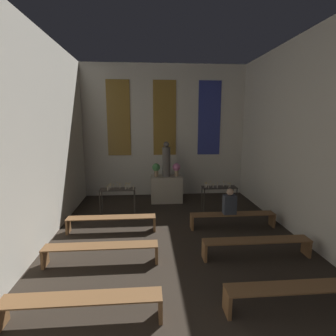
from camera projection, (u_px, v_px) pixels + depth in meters
name	position (u px, v px, depth m)	size (l,w,h in m)	color
wall_back	(164.00, 131.00, 10.69)	(6.78, 0.16, 5.29)	silver
wall_left	(22.00, 142.00, 5.48)	(0.12, 10.24, 5.29)	silver
wall_right	(324.00, 140.00, 5.99)	(0.12, 10.24, 5.29)	silver
altar	(166.00, 189.00, 10.07)	(1.18, 0.74, 0.99)	#ADA38E
statue	(166.00, 160.00, 9.87)	(0.30, 0.30, 1.32)	#5B5651
flower_vase_left	(156.00, 168.00, 9.90)	(0.30, 0.30, 0.50)	#937A5B
flower_vase_right	(176.00, 168.00, 9.95)	(0.30, 0.30, 0.50)	#937A5B
candle_rack_left	(118.00, 193.00, 8.62)	(1.16, 0.45, 1.06)	#332D28
candle_rack_right	(219.00, 191.00, 8.88)	(1.16, 0.45, 1.06)	#332D28
pew_second_left	(82.00, 303.00, 4.01)	(2.46, 0.36, 0.43)	brown
pew_second_right	(299.00, 292.00, 4.28)	(2.46, 0.36, 0.43)	brown
pew_third_left	(101.00, 250.00, 5.67)	(2.46, 0.36, 0.43)	brown
pew_third_right	(257.00, 244.00, 5.94)	(2.46, 0.36, 0.43)	brown
pew_back_left	(112.00, 220.00, 7.34)	(2.46, 0.36, 0.43)	brown
pew_back_right	(233.00, 217.00, 7.60)	(2.46, 0.36, 0.43)	brown
person_seated	(230.00, 203.00, 7.52)	(0.36, 0.24, 0.75)	#383D47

